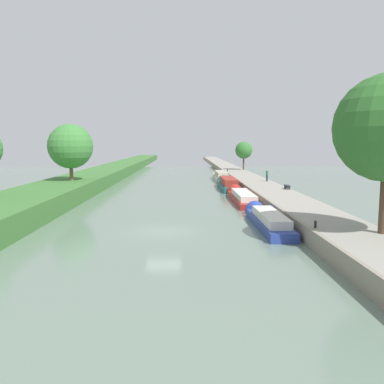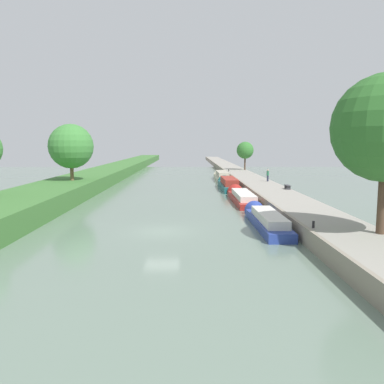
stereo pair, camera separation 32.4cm
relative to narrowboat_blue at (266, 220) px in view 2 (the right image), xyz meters
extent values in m
plane|color=slate|center=(-7.95, -1.87, -0.51)|extent=(160.00, 160.00, 0.00)
cube|color=gray|center=(3.72, -1.87, 0.05)|extent=(4.48, 260.00, 1.13)
cube|color=gray|center=(1.36, -1.87, 0.08)|extent=(0.25, 260.00, 1.18)
cube|color=#283D93|center=(0.00, -0.74, -0.18)|extent=(1.87, 9.87, 0.65)
cube|color=silver|center=(0.00, -1.23, 0.45)|extent=(1.53, 6.91, 0.60)
cone|color=#283D93|center=(0.00, 4.76, -0.18)|extent=(1.78, 1.12, 1.78)
cube|color=maroon|center=(-0.03, 12.52, -0.22)|extent=(2.08, 11.25, 0.58)
cube|color=silver|center=(-0.03, 11.95, 0.37)|extent=(1.71, 7.87, 0.60)
cone|color=maroon|center=(-0.03, 18.76, -0.22)|extent=(1.98, 1.25, 1.98)
cube|color=#195B60|center=(-0.25, 25.03, -0.14)|extent=(2.19, 10.98, 0.74)
cube|color=maroon|center=(-0.25, 24.48, 0.68)|extent=(1.80, 7.68, 0.89)
cone|color=#195B60|center=(-0.25, 31.18, -0.14)|extent=(2.08, 1.32, 2.08)
cube|color=beige|center=(-0.06, 38.35, -0.14)|extent=(2.05, 11.73, 0.73)
cube|color=#B2A893|center=(-0.06, 37.76, 0.65)|extent=(1.68, 8.21, 0.85)
cone|color=beige|center=(-0.06, 44.83, -0.14)|extent=(1.95, 1.23, 1.95)
cylinder|color=#4C3828|center=(5.23, -7.50, 2.83)|extent=(0.53, 0.53, 4.42)
cylinder|color=#4C3828|center=(5.48, 49.02, 2.11)|extent=(0.31, 0.31, 2.98)
sphere|color=#33702D|center=(5.48, 49.02, 4.53)|extent=(3.40, 3.40, 3.40)
cylinder|color=brown|center=(-20.36, 18.82, 2.68)|extent=(0.45, 0.45, 2.70)
sphere|color=#3D7F38|center=(-20.36, 18.82, 5.53)|extent=(5.44, 5.44, 5.44)
cylinder|color=#282D42|center=(5.14, 24.64, 1.03)|extent=(0.26, 0.26, 0.82)
cylinder|color=#286647|center=(5.14, 24.64, 1.75)|extent=(0.34, 0.34, 0.62)
sphere|color=tan|center=(5.14, 24.64, 2.17)|extent=(0.22, 0.22, 0.22)
cylinder|color=black|center=(1.78, -5.93, 0.84)|extent=(0.16, 0.16, 0.45)
cylinder|color=black|center=(1.78, 44.56, 0.84)|extent=(0.16, 0.16, 0.45)
cube|color=#333338|center=(5.51, 14.57, 0.82)|extent=(0.40, 0.08, 0.41)
cube|color=#333338|center=(5.51, 15.77, 0.82)|extent=(0.40, 0.08, 0.41)
cube|color=#38383D|center=(5.51, 15.17, 1.06)|extent=(0.44, 1.50, 0.06)
camera|label=1|loc=(-6.40, -29.95, 5.85)|focal=36.87mm
camera|label=2|loc=(-6.08, -29.96, 5.85)|focal=36.87mm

